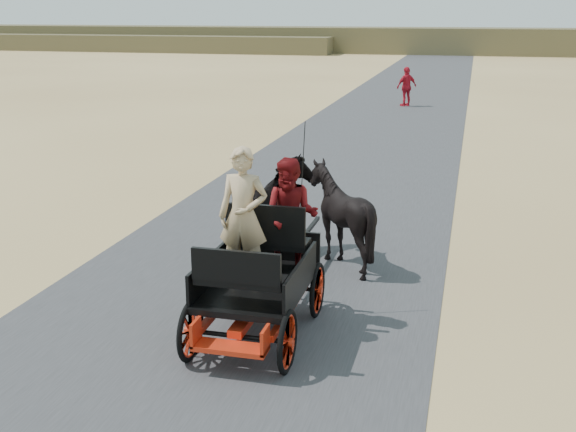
% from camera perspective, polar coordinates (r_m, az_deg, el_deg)
% --- Properties ---
extents(ground, '(140.00, 140.00, 0.00)m').
position_cam_1_polar(ground, '(11.34, -3.34, -5.67)').
color(ground, tan).
extents(road, '(6.00, 140.00, 0.01)m').
position_cam_1_polar(road, '(11.34, -3.34, -5.65)').
color(road, '#38383A').
rests_on(road, ground).
extents(ridge_far, '(140.00, 6.00, 2.40)m').
position_cam_1_polar(ridge_far, '(72.16, 12.10, 13.38)').
color(ridge_far, brown).
rests_on(ridge_far, ground).
extents(ridge_near, '(40.00, 4.00, 1.60)m').
position_cam_1_polar(ridge_near, '(75.79, -12.00, 13.20)').
color(ridge_near, brown).
rests_on(ridge_near, ground).
extents(carriage, '(1.30, 2.40, 0.72)m').
position_cam_1_polar(carriage, '(9.65, -2.38, -7.36)').
color(carriage, black).
rests_on(carriage, ground).
extents(horse_left, '(0.91, 2.01, 1.70)m').
position_cam_1_polar(horse_left, '(12.35, -0.86, 0.35)').
color(horse_left, black).
rests_on(horse_left, ground).
extents(horse_right, '(1.37, 1.54, 1.70)m').
position_cam_1_polar(horse_right, '(12.12, 4.16, 0.01)').
color(horse_right, black).
rests_on(horse_right, ground).
extents(driver_man, '(0.66, 0.43, 1.80)m').
position_cam_1_polar(driver_man, '(9.33, -3.55, 0.00)').
color(driver_man, tan).
rests_on(driver_man, carriage).
extents(passenger_woman, '(0.77, 0.60, 1.58)m').
position_cam_1_polar(passenger_woman, '(9.73, 0.25, 0.04)').
color(passenger_woman, '#660C0F').
rests_on(passenger_woman, carriage).
extents(pedestrian, '(1.03, 0.99, 1.73)m').
position_cam_1_polar(pedestrian, '(32.77, 9.36, 10.05)').
color(pedestrian, '#B41425').
rests_on(pedestrian, ground).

